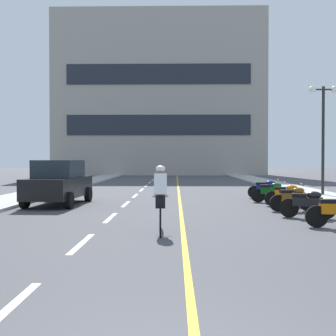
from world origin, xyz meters
TOP-DOWN VIEW (x-y plane):
  - ground_plane at (0.00, 21.00)m, footprint 140.00×140.00m
  - curb_left at (-7.20, 24.00)m, footprint 2.40×72.00m
  - curb_right at (7.20, 24.00)m, footprint 2.40×72.00m
  - lane_dash_0 at (-2.00, 2.00)m, footprint 0.14×2.20m
  - lane_dash_1 at (-2.00, 6.00)m, footprint 0.14×2.20m
  - lane_dash_2 at (-2.00, 10.00)m, footprint 0.14×2.20m
  - lane_dash_3 at (-2.00, 14.00)m, footprint 0.14×2.20m
  - lane_dash_4 at (-2.00, 18.00)m, footprint 0.14×2.20m
  - lane_dash_5 at (-2.00, 22.00)m, footprint 0.14×2.20m
  - lane_dash_6 at (-2.00, 26.00)m, footprint 0.14×2.20m
  - lane_dash_7 at (-2.00, 30.00)m, footprint 0.14×2.20m
  - lane_dash_8 at (-2.00, 34.00)m, footprint 0.14×2.20m
  - lane_dash_9 at (-2.00, 38.00)m, footprint 0.14×2.20m
  - lane_dash_10 at (-2.00, 42.00)m, footprint 0.14×2.20m
  - lane_dash_11 at (-2.00, 46.00)m, footprint 0.14×2.20m
  - centre_line_yellow at (0.25, 24.00)m, footprint 0.12×66.00m
  - office_building at (-1.92, 48.37)m, footprint 25.53×6.87m
  - street_lamp_mid at (7.36, 17.51)m, footprint 1.46×0.36m
  - parked_car_near at (-4.71, 13.77)m, footprint 2.08×4.27m
  - motorcycle_3 at (4.21, 10.01)m, footprint 1.66×0.74m
  - motorcycle_4 at (4.25, 11.71)m, footprint 1.70×0.60m
  - motorcycle_5 at (4.43, 13.23)m, footprint 1.69×0.61m
  - motorcycle_6 at (4.17, 14.67)m, footprint 1.69×0.63m
  - motorcycle_7 at (4.36, 16.56)m, footprint 1.70×0.60m
  - cyclist_rider at (-0.32, 7.34)m, footprint 0.42×1.77m

SIDE VIEW (x-z plane):
  - ground_plane at x=0.00m, z-range 0.00..0.00m
  - lane_dash_0 at x=-2.00m, z-range 0.00..0.01m
  - lane_dash_1 at x=-2.00m, z-range 0.00..0.01m
  - lane_dash_2 at x=-2.00m, z-range 0.00..0.01m
  - lane_dash_3 at x=-2.00m, z-range 0.00..0.01m
  - lane_dash_4 at x=-2.00m, z-range 0.00..0.01m
  - lane_dash_5 at x=-2.00m, z-range 0.00..0.01m
  - lane_dash_6 at x=-2.00m, z-range 0.00..0.01m
  - lane_dash_7 at x=-2.00m, z-range 0.00..0.01m
  - lane_dash_8 at x=-2.00m, z-range 0.00..0.01m
  - lane_dash_9 at x=-2.00m, z-range 0.00..0.01m
  - lane_dash_10 at x=-2.00m, z-range 0.00..0.01m
  - lane_dash_11 at x=-2.00m, z-range 0.00..0.01m
  - centre_line_yellow at x=0.25m, z-range 0.00..0.01m
  - curb_left at x=-7.20m, z-range 0.00..0.12m
  - curb_right at x=7.20m, z-range 0.00..0.12m
  - motorcycle_3 at x=4.21m, z-range 0.01..0.93m
  - motorcycle_4 at x=4.25m, z-range 0.01..0.93m
  - motorcycle_5 at x=4.43m, z-range 0.01..0.93m
  - motorcycle_6 at x=4.17m, z-range 0.01..0.93m
  - motorcycle_7 at x=4.36m, z-range 0.01..0.93m
  - cyclist_rider at x=-0.32m, z-range 0.03..1.74m
  - parked_car_near at x=-4.71m, z-range 0.01..1.83m
  - street_lamp_mid at x=7.36m, z-range 1.34..6.70m
  - office_building at x=-1.92m, z-range 0.00..19.71m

